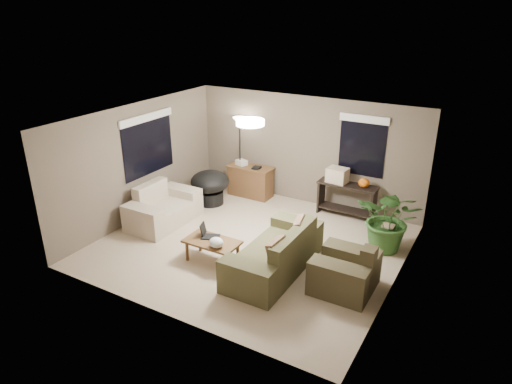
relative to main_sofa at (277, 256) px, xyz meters
The scene contains 20 objects.
room_shell 1.40m from the main_sofa, 146.50° to the left, with size 5.50×5.50×5.50m.
main_sofa is the anchor object (origin of this frame).
throw_pillows 0.44m from the main_sofa, ahead, with size 0.33×1.38×0.47m.
loveseat 3.03m from the main_sofa, behind, with size 0.90×1.60×0.85m.
armchair 1.23m from the main_sofa, ahead, with size 0.95×1.00×0.85m.
coffee_table 1.20m from the main_sofa, 165.30° to the right, with size 1.00×0.55×0.42m.
laptop 1.35m from the main_sofa, behind, with size 0.42×0.34×0.24m.
plastic_bag 1.08m from the main_sofa, 154.61° to the right, with size 0.26×0.23×0.18m, color white.
desk 3.44m from the main_sofa, 128.06° to the left, with size 1.10×0.50×0.75m.
desk_papers 3.57m from the main_sofa, 130.16° to the left, with size 0.70×0.31×0.12m.
console_table 2.78m from the main_sofa, 83.91° to the left, with size 1.30×0.40×0.75m.
pumpkin 2.89m from the main_sofa, 76.87° to the left, with size 0.24×0.24×0.19m, color orange.
cardboard_box 2.83m from the main_sofa, 89.07° to the left, with size 0.43×0.32×0.32m, color beige.
papasan_chair 3.26m from the main_sofa, 145.78° to the left, with size 1.10×1.10×0.80m.
floor_lamp 3.86m from the main_sofa, 131.61° to the left, with size 0.32×0.32×1.91m.
ceiling_fixture 2.38m from the main_sofa, 146.50° to the left, with size 0.50×0.50×0.10m, color white.
houseplant 2.28m from the main_sofa, 48.92° to the left, with size 1.16×1.29×1.00m, color #2D5923.
cat_scratching_post 2.28m from the main_sofa, 49.76° to the left, with size 0.32×0.32×0.50m.
window_left 3.97m from the main_sofa, 166.44° to the left, with size 0.05×1.56×1.33m.
window_back 3.42m from the main_sofa, 81.60° to the left, with size 1.06×0.05×1.33m.
Camera 1 is at (3.98, -6.74, 4.37)m, focal length 32.00 mm.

